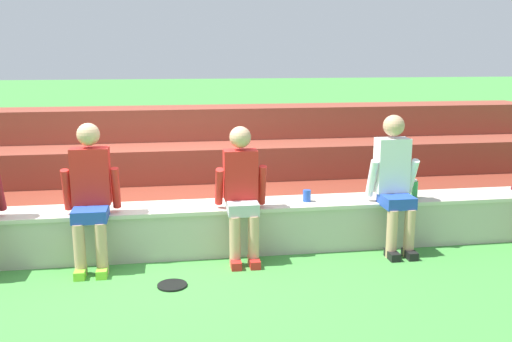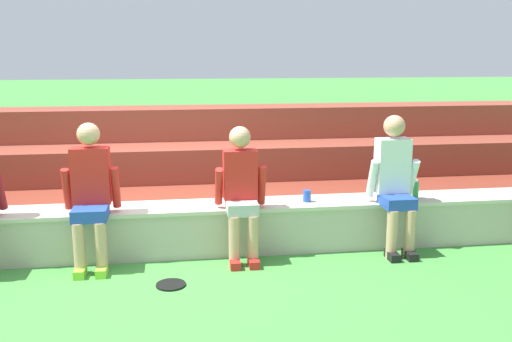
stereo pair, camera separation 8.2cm
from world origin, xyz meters
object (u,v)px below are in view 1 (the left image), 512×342
(water_bottle_near_right, at_px, (415,189))
(plastic_cup_left_end, at_px, (307,196))
(person_right_of_center, at_px, (394,179))
(person_center, at_px, (242,190))
(person_left_of_center, at_px, (91,192))
(frisbee, at_px, (172,285))

(water_bottle_near_right, bearing_deg, plastic_cup_left_end, 178.69)
(person_right_of_center, relative_size, plastic_cup_left_end, 11.52)
(person_center, height_order, water_bottle_near_right, person_center)
(person_left_of_center, xyz_separation_m, person_center, (1.46, -0.03, -0.03))
(person_right_of_center, distance_m, water_bottle_near_right, 0.41)
(water_bottle_near_right, height_order, plastic_cup_left_end, water_bottle_near_right)
(person_right_of_center, height_order, water_bottle_near_right, person_right_of_center)
(frisbee, bearing_deg, person_center, 39.39)
(water_bottle_near_right, bearing_deg, person_right_of_center, -149.69)
(person_left_of_center, height_order, water_bottle_near_right, person_left_of_center)
(person_left_of_center, xyz_separation_m, water_bottle_near_right, (3.40, 0.18, -0.15))
(person_left_of_center, height_order, person_center, person_left_of_center)
(person_center, bearing_deg, person_right_of_center, 0.76)
(water_bottle_near_right, relative_size, plastic_cup_left_end, 1.65)
(frisbee, bearing_deg, plastic_cup_left_end, 29.62)
(person_right_of_center, xyz_separation_m, plastic_cup_left_end, (-0.88, 0.22, -0.20))
(plastic_cup_left_end, bearing_deg, person_left_of_center, -174.62)
(person_right_of_center, bearing_deg, person_left_of_center, 179.85)
(frisbee, bearing_deg, person_left_of_center, 140.56)
(frisbee, bearing_deg, person_right_of_center, 14.62)
(person_left_of_center, distance_m, person_right_of_center, 3.08)
(person_left_of_center, distance_m, water_bottle_near_right, 3.41)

